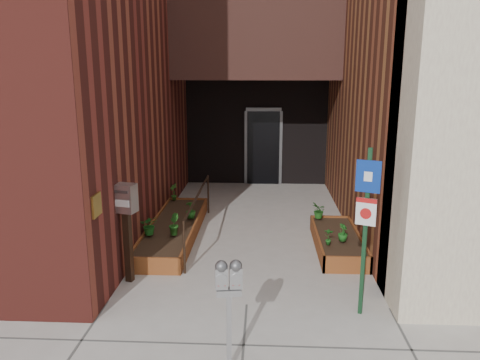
# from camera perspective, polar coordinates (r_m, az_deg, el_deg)

# --- Properties ---
(ground) EXTENTS (80.00, 80.00, 0.00)m
(ground) POSITION_cam_1_polar(r_m,az_deg,el_deg) (6.85, 0.82, -14.97)
(ground) COLOR #9E9991
(ground) RESTS_ON ground
(architecture) EXTENTS (20.00, 14.60, 10.00)m
(architecture) POSITION_cam_1_polar(r_m,az_deg,el_deg) (13.04, 1.26, 20.98)
(architecture) COLOR maroon
(architecture) RESTS_ON ground
(planter_left) EXTENTS (0.90, 3.60, 0.30)m
(planter_left) POSITION_cam_1_polar(r_m,az_deg,el_deg) (9.44, -8.05, -6.08)
(planter_left) COLOR brown
(planter_left) RESTS_ON ground
(planter_right) EXTENTS (0.80, 2.20, 0.30)m
(planter_right) POSITION_cam_1_polar(r_m,az_deg,el_deg) (8.91, 11.80, -7.43)
(planter_right) COLOR brown
(planter_right) RESTS_ON ground
(handrail) EXTENTS (0.04, 3.34, 0.90)m
(handrail) POSITION_cam_1_polar(r_m,az_deg,el_deg) (9.12, -5.15, -2.64)
(handrail) COLOR black
(handrail) RESTS_ON ground
(parking_meter) EXTENTS (0.30, 0.16, 1.30)m
(parking_meter) POSITION_cam_1_polar(r_m,az_deg,el_deg) (5.10, -1.39, -12.79)
(parking_meter) COLOR gray
(parking_meter) RESTS_ON ground
(sign_post) EXTENTS (0.30, 0.14, 2.29)m
(sign_post) POSITION_cam_1_polar(r_m,az_deg,el_deg) (6.29, 15.11, -4.15)
(sign_post) COLOR #13361D
(sign_post) RESTS_ON ground
(payment_dropbox) EXTENTS (0.36, 0.30, 1.57)m
(payment_dropbox) POSITION_cam_1_polar(r_m,az_deg,el_deg) (7.34, -13.70, -3.82)
(payment_dropbox) COLOR black
(payment_dropbox) RESTS_ON ground
(shrub_left_a) EXTENTS (0.37, 0.37, 0.36)m
(shrub_left_a) POSITION_cam_1_polar(r_m,az_deg,el_deg) (8.73, -10.95, -5.42)
(shrub_left_a) COLOR #1C601B
(shrub_left_a) RESTS_ON planter_left
(shrub_left_b) EXTENTS (0.27, 0.27, 0.39)m
(shrub_left_b) POSITION_cam_1_polar(r_m,az_deg,el_deg) (8.65, -8.10, -5.35)
(shrub_left_b) COLOR #205919
(shrub_left_b) RESTS_ON planter_left
(shrub_left_c) EXTENTS (0.23, 0.23, 0.35)m
(shrub_left_c) POSITION_cam_1_polar(r_m,az_deg,el_deg) (9.55, -6.02, -3.61)
(shrub_left_c) COLOR #1C5518
(shrub_left_c) RESTS_ON planter_left
(shrub_left_d) EXTENTS (0.29, 0.29, 0.39)m
(shrub_left_d) POSITION_cam_1_polar(r_m,az_deg,el_deg) (10.89, -8.09, -1.43)
(shrub_left_d) COLOR #2C5F1B
(shrub_left_d) RESTS_ON planter_left
(shrub_right_a) EXTENTS (0.24, 0.24, 0.31)m
(shrub_right_a) POSITION_cam_1_polar(r_m,az_deg,el_deg) (8.47, 12.44, -6.26)
(shrub_right_a) COLOR #1A5B1A
(shrub_right_a) RESTS_ON planter_right
(shrub_right_b) EXTENTS (0.20, 0.20, 0.30)m
(shrub_right_b) POSITION_cam_1_polar(r_m,az_deg,el_deg) (8.23, 10.77, -6.79)
(shrub_right_b) COLOR #1B5F1B
(shrub_right_b) RESTS_ON planter_right
(shrub_right_c) EXTENTS (0.32, 0.32, 0.33)m
(shrub_right_c) POSITION_cam_1_polar(r_m,az_deg,el_deg) (9.61, 9.62, -3.68)
(shrub_right_c) COLOR #1E5819
(shrub_right_c) RESTS_ON planter_right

